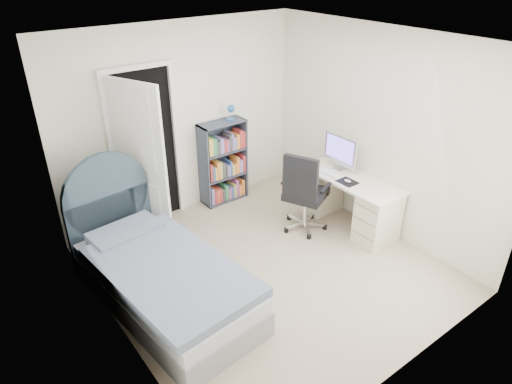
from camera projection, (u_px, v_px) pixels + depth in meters
room_shell at (269, 169)px, 4.62m from camera, size 3.50×3.70×2.60m
door at (141, 157)px, 5.41m from camera, size 0.92×0.78×2.06m
bed at (160, 275)px, 4.62m from camera, size 1.22×2.26×1.34m
nightstand at (116, 214)px, 5.50m from camera, size 0.41×0.41×0.61m
floor_lamp at (130, 192)px, 5.67m from camera, size 0.19×0.19×1.35m
bookcase at (224, 164)px, 6.39m from camera, size 0.66×0.28×1.39m
desk at (348, 199)px, 5.88m from camera, size 0.55×1.38×1.13m
office_chair at (304, 190)px, 5.62m from camera, size 0.64×0.64×1.09m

